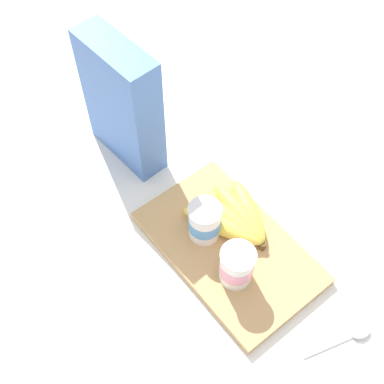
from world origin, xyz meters
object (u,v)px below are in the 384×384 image
at_px(yogurt_cup_back, 205,222).
at_px(banana_bunch, 235,217).
at_px(yogurt_cup_front, 237,266).
at_px(spoon, 348,338).
at_px(cutting_board, 229,247).
at_px(cereal_box, 122,104).

relative_size(yogurt_cup_back, banana_bunch, 0.49).
xyz_separation_m(yogurt_cup_front, yogurt_cup_back, (0.11, -0.01, -0.00)).
bearing_deg(spoon, yogurt_cup_back, 12.04).
relative_size(cutting_board, cereal_box, 1.23).
bearing_deg(cereal_box, cutting_board, 177.99).
bearing_deg(banana_bunch, yogurt_cup_back, 73.35).
relative_size(cutting_board, spoon, 2.68).
distance_m(cutting_board, cereal_box, 0.36).
relative_size(yogurt_cup_back, spoon, 0.64).
bearing_deg(banana_bunch, yogurt_cup_front, 139.89).
bearing_deg(banana_bunch, cereal_box, 9.90).
distance_m(cereal_box, yogurt_cup_front, 0.40).
relative_size(banana_bunch, spoon, 1.29).
bearing_deg(yogurt_cup_front, yogurt_cup_back, -7.18).
bearing_deg(yogurt_cup_front, spoon, -158.75).
xyz_separation_m(yogurt_cup_back, banana_bunch, (-0.02, -0.06, -0.02)).
distance_m(yogurt_cup_back, banana_bunch, 0.07).
relative_size(cereal_box, yogurt_cup_front, 3.37).
xyz_separation_m(cutting_board, cereal_box, (0.33, 0.01, 0.14)).
xyz_separation_m(cereal_box, banana_bunch, (-0.30, -0.05, -0.11)).
height_order(cereal_box, spoon, cereal_box).
height_order(cereal_box, banana_bunch, cereal_box).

